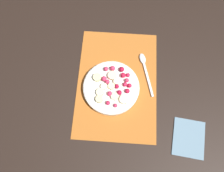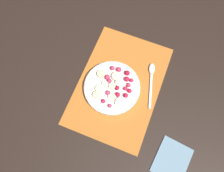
{
  "view_description": "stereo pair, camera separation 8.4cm",
  "coord_description": "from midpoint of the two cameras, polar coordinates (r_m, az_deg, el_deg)",
  "views": [
    {
      "loc": [
        0.3,
        -0.0,
        0.83
      ],
      "look_at": [
        0.03,
        -0.02,
        0.04
      ],
      "focal_mm": 35.0,
      "sensor_mm": 36.0,
      "label": 1
    },
    {
      "loc": [
        0.28,
        0.08,
        0.83
      ],
      "look_at": [
        0.03,
        -0.02,
        0.04
      ],
      "focal_mm": 35.0,
      "sensor_mm": 36.0,
      "label": 2
    }
  ],
  "objects": [
    {
      "name": "placemat",
      "position": [
        0.88,
        -1.22,
        0.39
      ],
      "size": [
        0.47,
        0.32,
        0.01
      ],
      "color": "#B26023",
      "rests_on": "ground_plane"
    },
    {
      "name": "ground_plane",
      "position": [
        0.88,
        -1.21,
        0.32
      ],
      "size": [
        3.0,
        3.0,
        0.0
      ],
      "primitive_type": "plane",
      "color": "black"
    },
    {
      "name": "fruit_bowl",
      "position": [
        0.85,
        -2.74,
        -0.73
      ],
      "size": [
        0.22,
        0.22,
        0.05
      ],
      "color": "silver",
      "rests_on": "placemat"
    },
    {
      "name": "spoon",
      "position": [
        0.9,
        6.1,
        4.82
      ],
      "size": [
        0.19,
        0.07,
        0.01
      ],
      "rotation": [
        0.0,
        0.0,
        3.41
      ],
      "color": "silver",
      "rests_on": "placemat"
    },
    {
      "name": "napkin",
      "position": [
        0.87,
        17.0,
        -13.31
      ],
      "size": [
        0.15,
        0.13,
        0.01
      ],
      "color": "slate",
      "rests_on": "ground_plane"
    }
  ]
}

